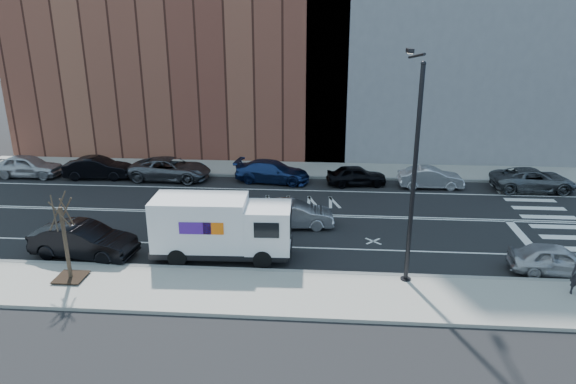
# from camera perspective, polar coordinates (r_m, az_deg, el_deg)

# --- Properties ---
(ground) EXTENTS (120.00, 120.00, 0.00)m
(ground) POSITION_cam_1_polar(r_m,az_deg,el_deg) (29.05, -2.97, -2.45)
(ground) COLOR black
(ground) RESTS_ON ground
(sidewalk_near) EXTENTS (44.00, 3.60, 0.15)m
(sidewalk_near) POSITION_cam_1_polar(r_m,az_deg,el_deg) (21.16, -5.97, -10.93)
(sidewalk_near) COLOR gray
(sidewalk_near) RESTS_ON ground
(sidewalk_far) EXTENTS (44.00, 3.60, 0.15)m
(sidewalk_far) POSITION_cam_1_polar(r_m,az_deg,el_deg) (37.31, -1.30, 2.57)
(sidewalk_far) COLOR gray
(sidewalk_far) RESTS_ON ground
(curb_near) EXTENTS (44.00, 0.25, 0.17)m
(curb_near) POSITION_cam_1_polar(r_m,az_deg,el_deg) (22.71, -5.18, -8.66)
(curb_near) COLOR gray
(curb_near) RESTS_ON ground
(curb_far) EXTENTS (44.00, 0.25, 0.17)m
(curb_far) POSITION_cam_1_polar(r_m,az_deg,el_deg) (35.59, -1.57, 1.77)
(curb_far) COLOR gray
(curb_far) RESTS_ON ground
(crosswalk) EXTENTS (3.00, 14.00, 0.01)m
(crosswalk) POSITION_cam_1_polar(r_m,az_deg,el_deg) (31.42, 27.43, -2.96)
(crosswalk) COLOR white
(crosswalk) RESTS_ON ground
(road_markings) EXTENTS (40.00, 8.60, 0.01)m
(road_markings) POSITION_cam_1_polar(r_m,az_deg,el_deg) (29.05, -2.97, -2.44)
(road_markings) COLOR white
(road_markings) RESTS_ON ground
(bldg_brick) EXTENTS (26.00, 10.00, 22.00)m
(bldg_brick) POSITION_cam_1_polar(r_m,az_deg,el_deg) (43.97, -11.54, 19.12)
(bldg_brick) COLOR brown
(bldg_brick) RESTS_ON ground
(streetlight) EXTENTS (0.44, 4.02, 9.34)m
(streetlight) POSITION_cam_1_polar(r_m,az_deg,el_deg) (20.95, 13.72, 3.18)
(streetlight) COLOR black
(streetlight) RESTS_ON ground
(street_tree) EXTENTS (1.20, 1.20, 3.75)m
(street_tree) POSITION_cam_1_polar(r_m,az_deg,el_deg) (23.10, -23.37, -5.99)
(street_tree) COLOR black
(street_tree) RESTS_ON ground
(fedex_van) EXTENTS (6.42, 2.42, 2.90)m
(fedex_van) POSITION_cam_1_polar(r_m,az_deg,el_deg) (23.54, -7.49, -3.85)
(fedex_van) COLOR black
(fedex_van) RESTS_ON ground
(far_parked_a) EXTENTS (4.59, 1.85, 1.56)m
(far_parked_a) POSITION_cam_1_polar(r_m,az_deg,el_deg) (39.83, -26.94, 2.60)
(far_parked_a) COLOR #B1B1B6
(far_parked_a) RESTS_ON ground
(far_parked_b) EXTENTS (4.58, 1.86, 1.48)m
(far_parked_b) POSITION_cam_1_polar(r_m,az_deg,el_deg) (37.54, -20.36, 2.53)
(far_parked_b) COLOR black
(far_parked_b) RESTS_ON ground
(far_parked_c) EXTENTS (5.56, 2.80, 1.51)m
(far_parked_c) POSITION_cam_1_polar(r_m,az_deg,el_deg) (35.82, -12.94, 2.52)
(far_parked_c) COLOR #515259
(far_parked_c) RESTS_ON ground
(far_parked_d) EXTENTS (5.23, 2.69, 1.45)m
(far_parked_d) POSITION_cam_1_polar(r_m,az_deg,el_deg) (34.43, -1.76, 2.29)
(far_parked_d) COLOR navy
(far_parked_d) RESTS_ON ground
(far_parked_e) EXTENTS (4.07, 2.06, 1.33)m
(far_parked_e) POSITION_cam_1_polar(r_m,az_deg,el_deg) (34.05, 7.61, 1.83)
(far_parked_e) COLOR black
(far_parked_e) RESTS_ON ground
(far_parked_f) EXTENTS (4.16, 1.54, 1.36)m
(far_parked_f) POSITION_cam_1_polar(r_m,az_deg,el_deg) (34.51, 15.55, 1.55)
(far_parked_f) COLOR #B5B6BB
(far_parked_f) RESTS_ON ground
(far_parked_g) EXTENTS (5.17, 2.45, 1.43)m
(far_parked_g) POSITION_cam_1_polar(r_m,az_deg,el_deg) (36.27, 25.58, 1.25)
(far_parked_g) COLOR #4F5357
(far_parked_g) RESTS_ON ground
(driving_sedan) EXTENTS (4.40, 1.90, 1.41)m
(driving_sedan) POSITION_cam_1_polar(r_m,az_deg,el_deg) (27.03, 0.53, -2.49)
(driving_sedan) COLOR #A4A4A9
(driving_sedan) RESTS_ON ground
(near_parked_rear_a) EXTENTS (5.02, 2.30, 1.59)m
(near_parked_rear_a) POSITION_cam_1_polar(r_m,az_deg,el_deg) (25.53, -21.76, -5.02)
(near_parked_rear_a) COLOR black
(near_parked_rear_a) RESTS_ON ground
(near_parked_front) EXTENTS (3.98, 1.81, 1.32)m
(near_parked_front) POSITION_cam_1_polar(r_m,az_deg,el_deg) (25.08, 27.63, -6.66)
(near_parked_front) COLOR #B3B2B7
(near_parked_front) RESTS_ON ground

